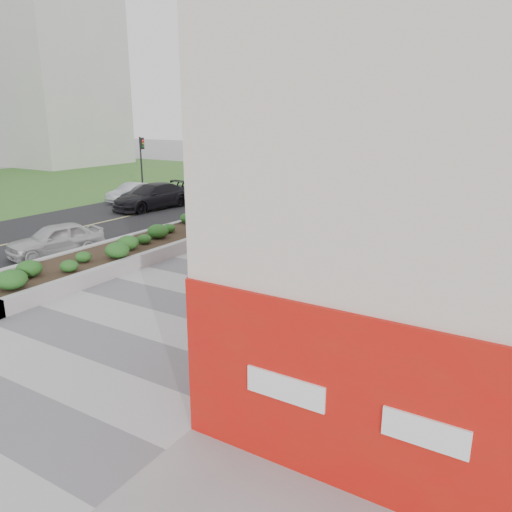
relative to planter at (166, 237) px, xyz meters
The scene contains 14 objects.
ground 8.91m from the planter, 51.84° to the right, with size 160.00×160.00×0.00m, color gray.
walkway 6.81m from the planter, 36.03° to the right, with size 8.00×36.00×0.01m, color #A8A8AD.
building 13.12m from the planter, ahead, with size 6.04×24.08×8.00m.
planter is the anchor object (origin of this frame).
street 6.51m from the planter, behind, with size 10.00×40.00×0.00m, color black.
traffic_signal_near 10.90m from the planter, 99.35° to the left, with size 0.33×0.28×4.20m.
traffic_signal_far 15.00m from the planter, 137.54° to the left, with size 0.33×0.28×4.20m.
distant_bldg_west_a 46.92m from the planter, 149.79° to the left, with size 18.00×12.00×22.00m, color #ADAAA3.
distant_bldg_north_l 48.95m from the planter, 89.40° to the left, with size 16.00×12.00×20.00m, color #ADAAA3.
manhole_cover 7.22m from the planter, 33.69° to the right, with size 0.44×0.44×0.01m, color #595654.
skateboarder 7.94m from the planter, 37.11° to the right, with size 0.51×0.74×1.33m.
car_white 4.60m from the planter, 130.79° to the right, with size 1.59×3.94×1.34m, color #BDBDBF.
car_silver 12.73m from the planter, 141.75° to the left, with size 1.31×3.76×1.24m, color #B3B7BC.
car_dark 9.66m from the planter, 136.29° to the left, with size 2.17×5.35×1.55m, color black.
Camera 1 is at (9.32, -9.41, 5.75)m, focal length 35.00 mm.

